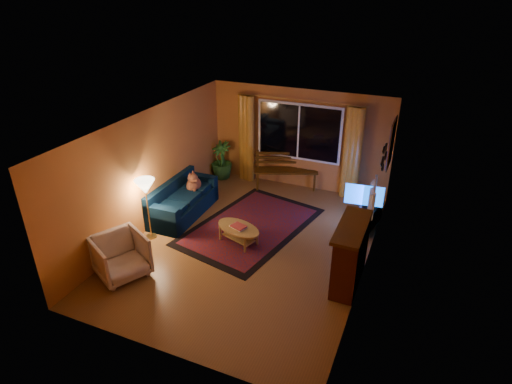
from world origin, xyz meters
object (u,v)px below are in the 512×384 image
at_px(floor_lamp, 148,210).
at_px(tv_console, 366,217).
at_px(sofa, 183,199).
at_px(bench, 286,179).
at_px(armchair, 120,254).
at_px(coffee_table, 239,235).

height_order(floor_lamp, tv_console, floor_lamp).
height_order(sofa, floor_lamp, floor_lamp).
height_order(bench, sofa, sofa).
xyz_separation_m(armchair, floor_lamp, (-0.27, 1.23, 0.21)).
bearing_deg(coffee_table, sofa, 160.86).
xyz_separation_m(coffee_table, tv_console, (2.25, 1.63, 0.04)).
bearing_deg(sofa, bench, 51.47).
relative_size(floor_lamp, tv_console, 1.20).
bearing_deg(armchair, sofa, 31.73).
relative_size(bench, sofa, 0.82).
distance_m(bench, tv_console, 2.50).
bearing_deg(tv_console, floor_lamp, -141.39).
xyz_separation_m(floor_lamp, tv_console, (4.00, 2.15, -0.42)).
distance_m(bench, coffee_table, 2.77).
distance_m(bench, armchair, 4.77).
relative_size(coffee_table, tv_console, 0.93).
height_order(armchair, coffee_table, armchair).
bearing_deg(floor_lamp, sofa, 84.38).
height_order(bench, coffee_table, bench).
distance_m(armchair, coffee_table, 2.31).
bearing_deg(floor_lamp, bench, 61.60).
bearing_deg(coffee_table, bench, 89.50).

